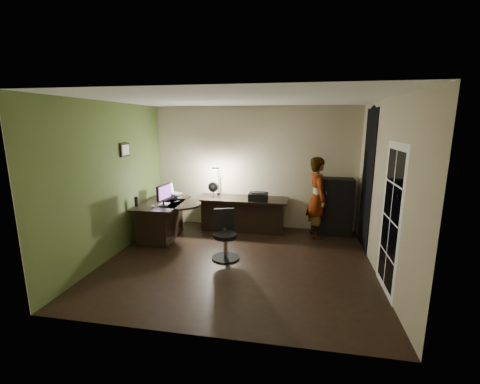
% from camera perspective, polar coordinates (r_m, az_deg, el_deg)
% --- Properties ---
extents(floor, '(4.50, 4.00, 0.01)m').
position_cam_1_polar(floor, '(5.65, -0.43, -12.34)').
color(floor, black).
rests_on(floor, ground).
extents(ceiling, '(4.50, 4.00, 0.01)m').
position_cam_1_polar(ceiling, '(5.15, -0.48, 16.23)').
color(ceiling, silver).
rests_on(ceiling, floor).
extents(wall_back, '(4.50, 0.01, 2.70)m').
position_cam_1_polar(wall_back, '(7.19, 2.55, 4.28)').
color(wall_back, tan).
rests_on(wall_back, floor).
extents(wall_front, '(4.50, 0.01, 2.70)m').
position_cam_1_polar(wall_front, '(3.34, -6.92, -5.23)').
color(wall_front, tan).
rests_on(wall_front, floor).
extents(wall_left, '(0.01, 4.00, 2.70)m').
position_cam_1_polar(wall_left, '(6.07, -21.87, 1.91)').
color(wall_left, tan).
rests_on(wall_left, floor).
extents(wall_right, '(0.01, 4.00, 2.70)m').
position_cam_1_polar(wall_right, '(5.31, 24.23, 0.32)').
color(wall_right, tan).
rests_on(wall_right, floor).
extents(green_wall_overlay, '(0.00, 4.00, 2.70)m').
position_cam_1_polar(green_wall_overlay, '(6.06, -21.75, 1.91)').
color(green_wall_overlay, '#495E2A').
rests_on(green_wall_overlay, floor).
extents(arched_doorway, '(0.01, 0.90, 2.60)m').
position_cam_1_polar(arched_doorway, '(6.41, 21.69, 1.99)').
color(arched_doorway, black).
rests_on(arched_doorway, floor).
extents(french_door, '(0.02, 0.92, 2.10)m').
position_cam_1_polar(french_door, '(4.85, 25.20, -4.47)').
color(french_door, white).
rests_on(french_door, floor).
extents(framed_picture, '(0.04, 0.30, 0.25)m').
position_cam_1_polar(framed_picture, '(6.37, -19.82, 7.07)').
color(framed_picture, black).
rests_on(framed_picture, wall_left).
extents(desk_left, '(0.88, 1.36, 0.76)m').
position_cam_1_polar(desk_left, '(6.77, -13.59, -4.96)').
color(desk_left, black).
rests_on(desk_left, floor).
extents(desk_right, '(1.97, 0.71, 0.74)m').
position_cam_1_polar(desk_right, '(7.06, 0.39, -4.00)').
color(desk_right, black).
rests_on(desk_right, floor).
extents(cabinet, '(0.82, 0.44, 1.21)m').
position_cam_1_polar(cabinet, '(7.09, 16.16, -2.46)').
color(cabinet, black).
rests_on(cabinet, floor).
extents(laptop_stand, '(0.27, 0.24, 0.10)m').
position_cam_1_polar(laptop_stand, '(6.94, -11.54, -0.69)').
color(laptop_stand, silver).
rests_on(laptop_stand, desk_left).
extents(laptop, '(0.37, 0.36, 0.20)m').
position_cam_1_polar(laptop, '(6.91, -11.60, 0.55)').
color(laptop, silver).
rests_on(laptop, laptop_stand).
extents(monitor, '(0.15, 0.47, 0.30)m').
position_cam_1_polar(monitor, '(6.34, -13.50, -1.09)').
color(monitor, black).
rests_on(monitor, desk_left).
extents(mouse, '(0.06, 0.08, 0.03)m').
position_cam_1_polar(mouse, '(6.33, -15.24, -2.48)').
color(mouse, silver).
rests_on(mouse, desk_left).
extents(phone, '(0.11, 0.14, 0.01)m').
position_cam_1_polar(phone, '(6.66, -11.13, -1.64)').
color(phone, black).
rests_on(phone, desk_left).
extents(pen, '(0.09, 0.11, 0.01)m').
position_cam_1_polar(pen, '(6.12, -13.23, -2.97)').
color(pen, black).
rests_on(pen, desk_left).
extents(speaker, '(0.09, 0.09, 0.18)m').
position_cam_1_polar(speaker, '(6.50, -17.96, -1.59)').
color(speaker, black).
rests_on(speaker, desk_left).
extents(notepad, '(0.18, 0.24, 0.01)m').
position_cam_1_polar(notepad, '(6.48, -13.35, -2.12)').
color(notepad, silver).
rests_on(notepad, desk_left).
extents(desk_fan, '(0.24, 0.15, 0.34)m').
position_cam_1_polar(desk_fan, '(7.06, -4.75, 0.43)').
color(desk_fan, black).
rests_on(desk_fan, desk_right).
extents(headphones, '(0.18, 0.10, 0.08)m').
position_cam_1_polar(headphones, '(6.86, 3.84, -1.04)').
color(headphones, navy).
rests_on(headphones, desk_right).
extents(printer, '(0.40, 0.32, 0.18)m').
position_cam_1_polar(printer, '(6.77, 3.28, -0.80)').
color(printer, black).
rests_on(printer, desk_right).
extents(desk_lamp, '(0.18, 0.33, 0.71)m').
position_cam_1_polar(desk_lamp, '(7.21, -3.84, 2.18)').
color(desk_lamp, black).
rests_on(desk_lamp, desk_right).
extents(office_chair, '(0.61, 0.61, 0.86)m').
position_cam_1_polar(office_chair, '(5.61, -2.62, -7.71)').
color(office_chair, black).
rests_on(office_chair, floor).
extents(person, '(0.54, 0.68, 1.67)m').
position_cam_1_polar(person, '(6.76, 13.56, -0.99)').
color(person, '#D8A88C').
rests_on(person, floor).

